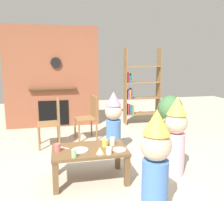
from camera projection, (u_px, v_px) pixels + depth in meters
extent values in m
plane|color=#BCB29E|center=(108.00, 169.00, 3.62)|extent=(12.00, 12.00, 0.00)
cube|color=#935138|center=(52.00, 77.00, 5.73)|extent=(2.20, 0.18, 2.40)
cube|color=black|center=(54.00, 113.00, 5.79)|extent=(0.70, 0.02, 0.60)
cube|color=brown|center=(53.00, 88.00, 5.64)|extent=(1.10, 0.10, 0.04)
cylinder|color=black|center=(56.00, 63.00, 5.58)|extent=(0.24, 0.04, 0.24)
cube|color=olive|center=(125.00, 87.00, 5.95)|extent=(0.02, 0.28, 1.90)
cube|color=olive|center=(158.00, 86.00, 6.14)|extent=(0.02, 0.28, 1.90)
cube|color=olive|center=(142.00, 113.00, 6.17)|extent=(0.86, 0.28, 0.02)
cube|color=olive|center=(142.00, 98.00, 6.10)|extent=(0.86, 0.28, 0.02)
cube|color=olive|center=(142.00, 82.00, 6.03)|extent=(0.86, 0.28, 0.02)
cube|color=olive|center=(143.00, 66.00, 5.96)|extent=(0.86, 0.28, 0.02)
cube|color=#B23333|center=(128.00, 109.00, 6.07)|extent=(0.03, 0.20, 0.25)
cube|color=#3359A5|center=(130.00, 109.00, 6.08)|extent=(0.04, 0.20, 0.23)
cube|color=#3F8C4C|center=(131.00, 110.00, 6.09)|extent=(0.03, 0.20, 0.20)
cube|color=gold|center=(133.00, 110.00, 6.10)|extent=(0.02, 0.20, 0.21)
cube|color=#8C4C99|center=(128.00, 94.00, 6.00)|extent=(0.03, 0.20, 0.21)
cube|color=#D87F3F|center=(129.00, 94.00, 6.01)|extent=(0.04, 0.20, 0.22)
cube|color=#4C4C51|center=(131.00, 93.00, 6.02)|extent=(0.03, 0.20, 0.25)
cube|color=#B23333|center=(128.00, 77.00, 5.93)|extent=(0.03, 0.20, 0.25)
cube|color=#3359A5|center=(129.00, 79.00, 5.94)|extent=(0.04, 0.20, 0.17)
cube|color=#3F8C4C|center=(131.00, 78.00, 5.95)|extent=(0.03, 0.20, 0.22)
cube|color=brown|center=(90.00, 150.00, 3.24)|extent=(1.00, 0.61, 0.04)
cube|color=brown|center=(56.00, 178.00, 2.93)|extent=(0.07, 0.07, 0.41)
cube|color=brown|center=(127.00, 171.00, 3.12)|extent=(0.07, 0.07, 0.41)
cube|color=brown|center=(56.00, 161.00, 3.43)|extent=(0.07, 0.07, 0.41)
cube|color=brown|center=(118.00, 155.00, 3.62)|extent=(0.07, 0.07, 0.41)
cylinder|color=#F2CC4C|center=(105.00, 143.00, 3.31)|extent=(0.08, 0.08, 0.10)
cylinder|color=#8CD18C|center=(74.00, 154.00, 2.94)|extent=(0.06, 0.06, 0.10)
cylinder|color=silver|center=(109.00, 151.00, 3.04)|extent=(0.07, 0.07, 0.09)
cylinder|color=#E5666B|center=(58.00, 148.00, 3.13)|extent=(0.08, 0.08, 0.11)
cylinder|color=silver|center=(112.00, 141.00, 3.36)|extent=(0.07, 0.07, 0.11)
cylinder|color=white|center=(80.00, 150.00, 3.17)|extent=(0.22, 0.22, 0.01)
cylinder|color=white|center=(120.00, 150.00, 3.18)|extent=(0.17, 0.17, 0.01)
cone|color=#EAC68C|center=(100.00, 150.00, 3.06)|extent=(0.10, 0.10, 0.09)
cube|color=silver|center=(65.00, 148.00, 3.25)|extent=(0.13, 0.11, 0.01)
cylinder|color=#4C7FC6|center=(155.00, 188.00, 2.52)|extent=(0.28, 0.28, 0.62)
sphere|color=beige|center=(156.00, 145.00, 2.44)|extent=(0.32, 0.32, 0.32)
cone|color=#F2D14C|center=(157.00, 122.00, 2.40)|extent=(0.29, 0.29, 0.25)
cylinder|color=#EAB2C6|center=(175.00, 154.00, 3.44)|extent=(0.27, 0.27, 0.60)
sphere|color=beige|center=(176.00, 123.00, 3.36)|extent=(0.31, 0.31, 0.31)
cone|color=#F2D14C|center=(177.00, 106.00, 3.32)|extent=(0.28, 0.28, 0.25)
cylinder|color=#4C7FC6|center=(113.00, 136.00, 4.27)|extent=(0.26, 0.26, 0.58)
sphere|color=beige|center=(114.00, 112.00, 4.20)|extent=(0.30, 0.30, 0.30)
cone|color=pink|center=(114.00, 98.00, 4.16)|extent=(0.27, 0.27, 0.24)
cube|color=olive|center=(49.00, 124.00, 4.49)|extent=(0.43, 0.43, 0.02)
cube|color=olive|center=(58.00, 111.00, 4.50)|extent=(0.06, 0.40, 0.45)
cylinder|color=olive|center=(39.00, 133.00, 4.65)|extent=(0.04, 0.04, 0.43)
cylinder|color=olive|center=(39.00, 139.00, 4.31)|extent=(0.04, 0.04, 0.43)
cylinder|color=olive|center=(58.00, 132.00, 4.75)|extent=(0.04, 0.04, 0.43)
cylinder|color=olive|center=(59.00, 137.00, 4.41)|extent=(0.04, 0.04, 0.43)
cube|color=olive|center=(85.00, 118.00, 4.90)|extent=(0.46, 0.46, 0.02)
cube|color=olive|center=(94.00, 106.00, 4.93)|extent=(0.09, 0.40, 0.45)
cylinder|color=olive|center=(75.00, 128.00, 5.04)|extent=(0.04, 0.04, 0.43)
cylinder|color=olive|center=(79.00, 132.00, 4.71)|extent=(0.04, 0.04, 0.43)
cylinder|color=olive|center=(91.00, 126.00, 5.17)|extent=(0.04, 0.04, 0.43)
cylinder|color=olive|center=(97.00, 130.00, 4.84)|extent=(0.04, 0.04, 0.43)
cylinder|color=#4C5660|center=(169.00, 123.00, 5.77)|extent=(0.21, 0.21, 0.24)
sphere|color=#467845|center=(170.00, 108.00, 5.71)|extent=(0.58, 0.58, 0.58)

